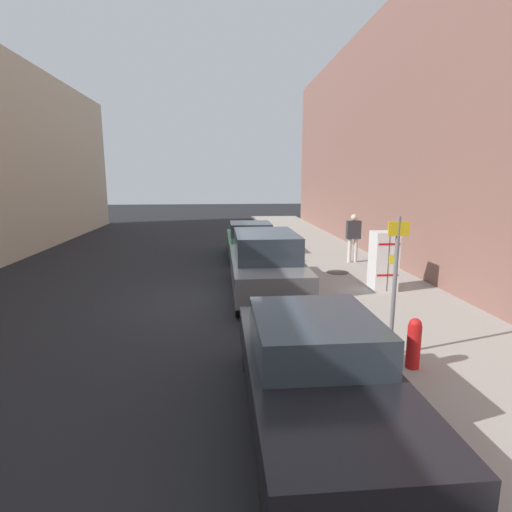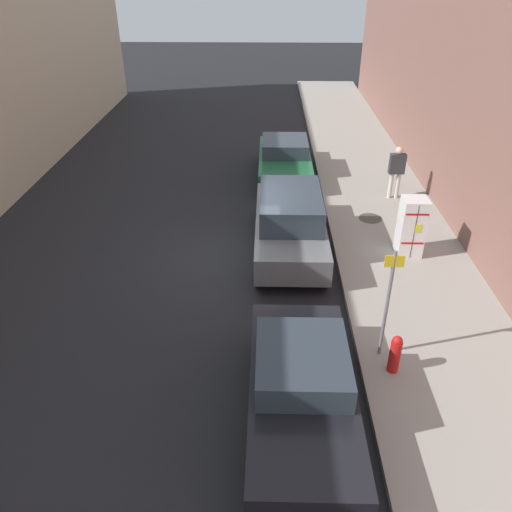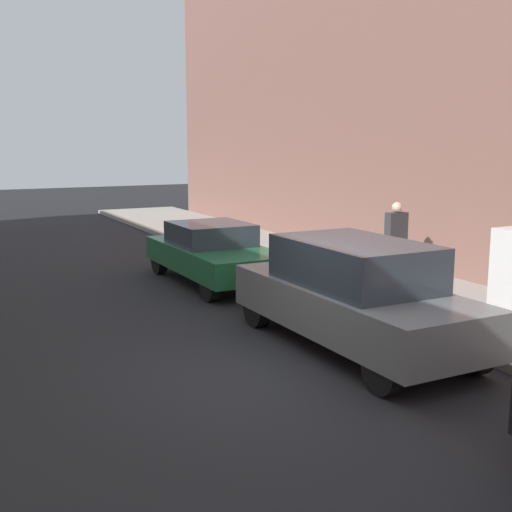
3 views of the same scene
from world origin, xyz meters
The scene contains 6 objects.
ground_plane centered at (0.00, 0.00, 0.00)m, with size 80.00×80.00×0.00m, color black.
sidewalk_slab centered at (-4.58, 0.00, 0.07)m, with size 3.60×44.00×0.14m, color #9E998E.
manhole_cover centered at (-4.09, -2.13, 0.15)m, with size 0.70×0.70×0.02m, color #47443F.
pedestrian_walking_far centered at (-5.10, -3.72, 1.17)m, with size 0.51×0.24×1.76m.
parked_sedan_green centered at (-1.51, -5.85, 0.71)m, with size 1.88×4.33×1.38m.
parked_suv_gray centered at (-1.51, -0.39, 0.88)m, with size 1.86×4.68×1.73m.
Camera 3 is at (4.38, 7.60, 3.23)m, focal length 45.00 mm.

